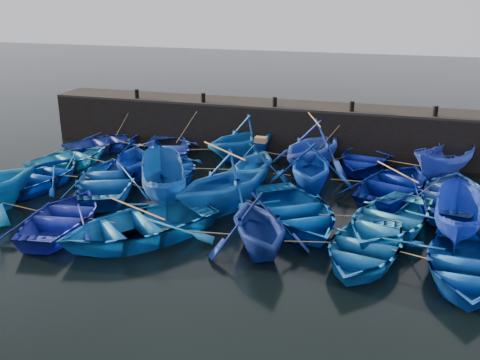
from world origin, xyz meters
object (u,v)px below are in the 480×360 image
(boat_0, at_px, (106,142))
(wooden_crate, at_px, (261,140))
(boat_8, at_px, (173,168))
(boat_13, at_px, (44,174))

(boat_0, distance_m, wooden_crate, 10.09)
(boat_0, relative_size, boat_8, 0.99)
(boat_0, distance_m, boat_8, 6.25)
(wooden_crate, bearing_deg, boat_0, 163.87)
(boat_0, distance_m, boat_13, 5.75)
(boat_0, bearing_deg, boat_13, 124.33)
(boat_13, bearing_deg, wooden_crate, -158.99)
(boat_8, bearing_deg, boat_13, 177.18)
(wooden_crate, bearing_deg, boat_8, -174.47)
(boat_0, bearing_deg, wooden_crate, -163.48)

